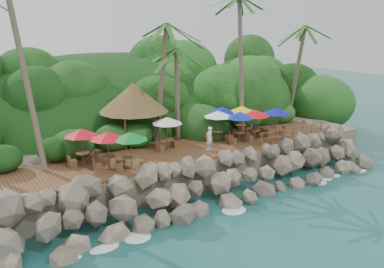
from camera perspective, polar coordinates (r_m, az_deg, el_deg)
ground at (r=26.11m, az=7.31°, el=-10.18°), size 140.00×140.00×0.00m
land_base at (r=38.53m, az=-8.14°, el=-0.05°), size 32.00×25.20×2.10m
jungle_hill at (r=45.50m, az=-12.11°, el=0.79°), size 44.80×28.00×15.40m
seawall at (r=27.06m, az=4.65°, el=-6.49°), size 29.00×4.00×2.30m
terrace at (r=29.78m, az=0.00°, el=-2.23°), size 26.00×5.00×0.20m
jungle_foliage at (r=37.95m, az=-7.43°, el=-1.92°), size 44.00×16.00×12.00m
foam_line at (r=26.30m, az=6.89°, el=-9.89°), size 25.20×0.80×0.06m
palms at (r=30.37m, az=-4.06°, el=17.05°), size 33.13×6.69×13.67m
palapa at (r=30.99m, az=-8.27°, el=5.16°), size 5.35×5.35×4.60m
dining_clusters at (r=29.57m, az=1.14°, el=1.90°), size 17.48×5.44×2.43m
railing at (r=32.89m, az=14.12°, el=0.29°), size 7.20×0.10×1.00m
waiter at (r=29.21m, az=2.46°, el=-0.61°), size 0.73×0.59×1.73m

